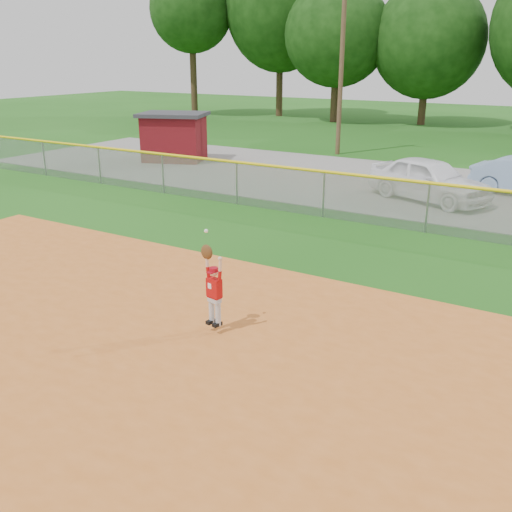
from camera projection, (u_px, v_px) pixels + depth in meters
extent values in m
plane|color=#1B5313|center=(249.00, 393.00, 8.90)|extent=(120.00, 120.00, 0.00)
cube|color=slate|center=(468.00, 193.00, 21.83)|extent=(44.00, 10.00, 0.03)
imported|color=white|center=(429.00, 179.00, 20.38)|extent=(4.89, 3.36, 1.55)
cube|color=#550C10|center=(174.00, 139.00, 28.19)|extent=(3.37, 2.97, 2.19)
cube|color=#333338|center=(173.00, 114.00, 27.80)|extent=(3.83, 3.42, 0.18)
cube|color=gray|center=(427.00, 208.00, 16.73)|extent=(40.00, 0.03, 1.50)
cylinder|color=yellow|center=(430.00, 183.00, 16.49)|extent=(40.00, 0.10, 0.10)
cylinder|color=gray|center=(44.00, 158.00, 24.84)|extent=(0.06, 0.06, 1.50)
cylinder|color=gray|center=(100.00, 166.00, 23.22)|extent=(0.06, 0.06, 1.50)
cylinder|color=gray|center=(163.00, 174.00, 21.60)|extent=(0.06, 0.06, 1.50)
cylinder|color=gray|center=(237.00, 183.00, 19.98)|extent=(0.06, 0.06, 1.50)
cylinder|color=gray|center=(324.00, 195.00, 18.36)|extent=(0.06, 0.06, 1.50)
cylinder|color=gray|center=(427.00, 208.00, 16.73)|extent=(0.06, 0.06, 1.50)
cylinder|color=#4C3823|center=(341.00, 66.00, 29.08)|extent=(0.24, 0.24, 9.00)
cylinder|color=#422D1C|center=(194.00, 81.00, 49.48)|extent=(0.56, 0.56, 5.87)
ellipsoid|color=#193F0F|center=(191.00, 9.00, 47.58)|extent=(6.95, 6.95, 7.05)
cylinder|color=#422D1C|center=(279.00, 80.00, 48.95)|extent=(0.56, 0.56, 6.10)
ellipsoid|color=#193F0F|center=(280.00, 4.00, 46.98)|extent=(9.19, 9.19, 10.85)
cylinder|color=#422D1C|center=(334.00, 93.00, 44.80)|extent=(0.56, 0.56, 4.43)
ellipsoid|color=#193F0F|center=(337.00, 34.00, 43.37)|extent=(8.01, 8.01, 7.88)
cylinder|color=#422D1C|center=(423.00, 97.00, 43.00)|extent=(0.56, 0.56, 4.11)
ellipsoid|color=#193F0F|center=(429.00, 40.00, 41.67)|extent=(8.19, 8.19, 8.39)
cylinder|color=silver|center=(212.00, 311.00, 10.74)|extent=(0.12, 0.12, 0.48)
cylinder|color=silver|center=(218.00, 314.00, 10.63)|extent=(0.12, 0.12, 0.48)
cube|color=black|center=(211.00, 322.00, 10.79)|extent=(0.13, 0.21, 0.07)
cube|color=black|center=(217.00, 324.00, 10.68)|extent=(0.13, 0.21, 0.07)
cube|color=silver|center=(214.00, 299.00, 10.60)|extent=(0.27, 0.18, 0.10)
cube|color=maroon|center=(214.00, 297.00, 10.58)|extent=(0.28, 0.19, 0.04)
cube|color=#A90C0C|center=(214.00, 288.00, 10.52)|extent=(0.31, 0.20, 0.36)
cube|color=white|center=(210.00, 286.00, 10.47)|extent=(0.09, 0.02, 0.10)
sphere|color=beige|center=(214.00, 272.00, 10.42)|extent=(0.19, 0.19, 0.16)
cylinder|color=maroon|center=(214.00, 270.00, 10.40)|extent=(0.19, 0.19, 0.08)
cube|color=maroon|center=(210.00, 273.00, 10.35)|extent=(0.14, 0.12, 0.02)
cylinder|color=#A90C0C|center=(208.00, 272.00, 10.52)|extent=(0.10, 0.08, 0.20)
cylinder|color=beige|center=(207.00, 261.00, 10.47)|extent=(0.08, 0.07, 0.21)
ellipsoid|color=#4C2D14|center=(207.00, 252.00, 10.41)|extent=(0.26, 0.16, 0.29)
sphere|color=white|center=(206.00, 231.00, 10.28)|extent=(0.08, 0.08, 0.07)
cylinder|color=#A90C0C|center=(220.00, 276.00, 10.33)|extent=(0.10, 0.08, 0.20)
cylinder|color=beige|center=(220.00, 266.00, 10.25)|extent=(0.08, 0.07, 0.21)
sphere|color=beige|center=(220.00, 259.00, 10.21)|extent=(0.09, 0.09, 0.08)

